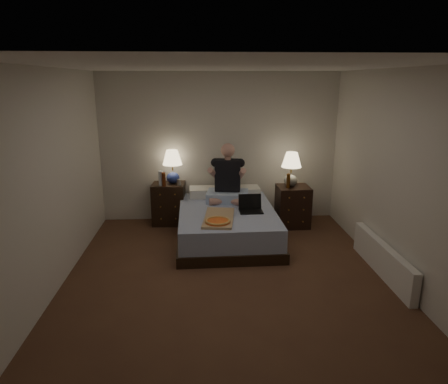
{
  "coord_description": "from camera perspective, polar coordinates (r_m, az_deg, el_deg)",
  "views": [
    {
      "loc": [
        -0.32,
        -4.45,
        2.36
      ],
      "look_at": [
        0.0,
        0.9,
        0.85
      ],
      "focal_mm": 32.0,
      "sensor_mm": 36.0,
      "label": 1
    }
  ],
  "objects": [
    {
      "name": "floor",
      "position": [
        5.05,
        0.63,
        -12.14
      ],
      "size": [
        4.0,
        4.5,
        0.0
      ],
      "primitive_type": "cube",
      "color": "brown",
      "rests_on": "ground"
    },
    {
      "name": "pizza_box",
      "position": [
        5.39,
        -0.91,
        -4.29
      ],
      "size": [
        0.5,
        0.81,
        0.08
      ],
      "primitive_type": null,
      "rotation": [
        0.0,
        0.0,
        -0.13
      ],
      "color": "tan",
      "rests_on": "bed"
    },
    {
      "name": "ceiling",
      "position": [
        4.47,
        0.73,
        17.53
      ],
      "size": [
        4.0,
        4.5,
        0.0
      ],
      "primitive_type": "cube",
      "rotation": [
        3.14,
        0.0,
        0.0
      ],
      "color": "white",
      "rests_on": "ground"
    },
    {
      "name": "beer_bottle_left",
      "position": [
        6.53,
        -8.6,
        1.79
      ],
      "size": [
        0.06,
        0.06,
        0.23
      ],
      "primitive_type": "cylinder",
      "color": "#54210C",
      "rests_on": "nightstand_left"
    },
    {
      "name": "soda_can",
      "position": [
        6.57,
        -6.47,
        1.38
      ],
      "size": [
        0.07,
        0.07,
        0.1
      ],
      "primitive_type": "cylinder",
      "color": "#ACABA7",
      "rests_on": "nightstand_left"
    },
    {
      "name": "laptop",
      "position": [
        5.89,
        3.89,
        -1.76
      ],
      "size": [
        0.35,
        0.29,
        0.24
      ],
      "primitive_type": null,
      "rotation": [
        0.0,
        0.0,
        0.03
      ],
      "color": "black",
      "rests_on": "bed"
    },
    {
      "name": "wall_right",
      "position": [
        5.14,
        23.51,
        1.95
      ],
      "size": [
        0.0,
        4.5,
        2.5
      ],
      "primitive_type": "cube",
      "rotation": [
        1.57,
        0.0,
        -1.57
      ],
      "color": "beige",
      "rests_on": "ground"
    },
    {
      "name": "wall_left",
      "position": [
        4.89,
        -23.43,
        1.28
      ],
      "size": [
        0.0,
        4.5,
        2.5
      ],
      "primitive_type": "cube",
      "rotation": [
        1.57,
        0.0,
        1.57
      ],
      "color": "beige",
      "rests_on": "ground"
    },
    {
      "name": "lamp_left",
      "position": [
        6.66,
        -7.36,
        3.58
      ],
      "size": [
        0.36,
        0.36,
        0.56
      ],
      "primitive_type": null,
      "rotation": [
        0.0,
        0.0,
        0.14
      ],
      "color": "navy",
      "rests_on": "nightstand_left"
    },
    {
      "name": "radiator",
      "position": [
        5.42,
        21.71,
        -8.93
      ],
      "size": [
        0.1,
        1.6,
        0.4
      ],
      "primitive_type": "cube",
      "color": "white",
      "rests_on": "floor"
    },
    {
      "name": "bed",
      "position": [
        6.1,
        0.42,
        -4.64
      ],
      "size": [
        1.46,
        1.93,
        0.47
      ],
      "primitive_type": "cube",
      "rotation": [
        0.0,
        0.0,
        0.02
      ],
      "color": "#5268A5",
      "rests_on": "floor"
    },
    {
      "name": "lamp_right",
      "position": [
        6.59,
        9.57,
        3.21
      ],
      "size": [
        0.38,
        0.38,
        0.56
      ],
      "primitive_type": null,
      "rotation": [
        0.0,
        0.0,
        -0.2
      ],
      "color": "gray",
      "rests_on": "nightstand_right"
    },
    {
      "name": "nightstand_left",
      "position": [
        6.82,
        -7.85,
        -1.6
      ],
      "size": [
        0.56,
        0.51,
        0.69
      ],
      "primitive_type": "cube",
      "rotation": [
        0.0,
        0.0,
        -0.06
      ],
      "color": "black",
      "rests_on": "floor"
    },
    {
      "name": "water_bottle",
      "position": [
        6.58,
        -9.04,
        1.96
      ],
      "size": [
        0.07,
        0.07,
        0.25
      ],
      "primitive_type": "cylinder",
      "color": "silver",
      "rests_on": "nightstand_left"
    },
    {
      "name": "wall_front",
      "position": [
        2.49,
        4.46,
        -10.8
      ],
      "size": [
        4.0,
        0.0,
        2.5
      ],
      "primitive_type": "cube",
      "rotation": [
        -1.57,
        0.0,
        0.0
      ],
      "color": "beige",
      "rests_on": "ground"
    },
    {
      "name": "nightstand_right",
      "position": [
        6.72,
        9.79,
        -2.02
      ],
      "size": [
        0.53,
        0.48,
        0.68
      ],
      "primitive_type": "cube",
      "rotation": [
        0.0,
        0.0,
        0.02
      ],
      "color": "black",
      "rests_on": "floor"
    },
    {
      "name": "person",
      "position": [
        6.32,
        0.51,
        2.73
      ],
      "size": [
        0.73,
        0.61,
        0.93
      ],
      "primitive_type": null,
      "rotation": [
        0.0,
        0.0,
        -0.14
      ],
      "color": "black",
      "rests_on": "bed"
    },
    {
      "name": "beer_bottle_right",
      "position": [
        6.52,
        9.18,
        1.6
      ],
      "size": [
        0.06,
        0.06,
        0.23
      ],
      "primitive_type": "cylinder",
      "color": "#502B0B",
      "rests_on": "nightstand_right"
    },
    {
      "name": "wall_back",
      "position": [
        6.8,
        -0.69,
        6.33
      ],
      "size": [
        4.0,
        0.0,
        2.5
      ],
      "primitive_type": "cube",
      "rotation": [
        1.57,
        0.0,
        0.0
      ],
      "color": "beige",
      "rests_on": "ground"
    }
  ]
}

